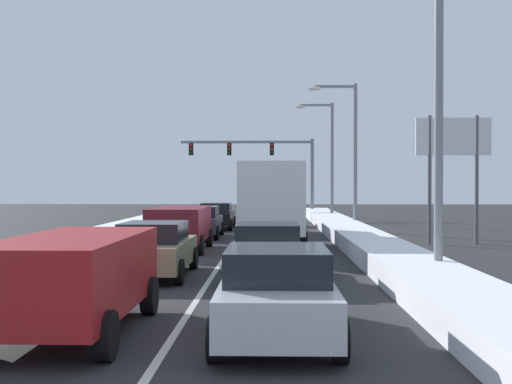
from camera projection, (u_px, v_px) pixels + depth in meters
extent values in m
plane|color=#28282B|center=(226.00, 255.00, 23.71)|extent=(122.95, 122.95, 0.00)
cube|color=silver|center=(234.00, 243.00, 28.44)|extent=(0.14, 52.02, 0.01)
cube|color=white|center=(355.00, 236.00, 28.32)|extent=(1.92, 52.02, 0.63)
cube|color=white|center=(113.00, 235.00, 28.56)|extent=(2.04, 52.02, 0.67)
cube|color=#B7BABF|center=(277.00, 300.00, 10.84)|extent=(1.82, 4.50, 0.70)
cube|color=black|center=(277.00, 264.00, 10.68)|extent=(1.64, 2.20, 0.55)
cube|color=red|center=(226.00, 320.00, 8.65)|extent=(0.24, 0.08, 0.14)
cube|color=red|center=(331.00, 320.00, 8.62)|extent=(0.24, 0.08, 0.14)
cylinder|color=black|center=(229.00, 301.00, 12.41)|extent=(0.22, 0.66, 0.66)
cylinder|color=black|center=(323.00, 301.00, 12.37)|extent=(0.22, 0.66, 0.66)
cylinder|color=black|center=(215.00, 340.00, 9.31)|extent=(0.22, 0.66, 0.66)
cylinder|color=black|center=(340.00, 340.00, 9.27)|extent=(0.22, 0.66, 0.66)
cube|color=#1E5633|center=(268.00, 256.00, 17.52)|extent=(1.82, 4.50, 0.70)
cube|color=black|center=(267.00, 234.00, 17.36)|extent=(1.64, 2.20, 0.55)
cube|color=red|center=(238.00, 261.00, 15.33)|extent=(0.24, 0.08, 0.14)
cube|color=red|center=(296.00, 261.00, 15.30)|extent=(0.24, 0.08, 0.14)
cylinder|color=black|center=(237.00, 260.00, 19.09)|extent=(0.22, 0.66, 0.66)
cylinder|color=black|center=(298.00, 260.00, 19.05)|extent=(0.22, 0.66, 0.66)
cylinder|color=black|center=(231.00, 275.00, 15.99)|extent=(0.22, 0.66, 0.66)
cylinder|color=black|center=(304.00, 275.00, 15.95)|extent=(0.22, 0.66, 0.66)
cube|color=navy|center=(271.00, 207.00, 28.23)|extent=(2.35, 2.20, 2.00)
cube|color=silver|center=(271.00, 197.00, 24.63)|extent=(2.35, 5.00, 2.60)
cylinder|color=black|center=(246.00, 232.00, 28.57)|extent=(0.28, 0.92, 0.92)
cylinder|color=black|center=(297.00, 232.00, 28.52)|extent=(0.28, 0.92, 0.92)
cylinder|color=black|center=(240.00, 243.00, 23.17)|extent=(0.28, 0.92, 0.92)
cylinder|color=black|center=(303.00, 243.00, 23.12)|extent=(0.28, 0.92, 0.92)
cube|color=slate|center=(271.00, 213.00, 34.12)|extent=(1.95, 4.90, 1.25)
cube|color=black|center=(272.00, 210.00, 31.71)|extent=(1.56, 0.06, 0.55)
cube|color=red|center=(255.00, 218.00, 31.74)|extent=(0.20, 0.08, 0.28)
cube|color=red|center=(288.00, 218.00, 31.71)|extent=(0.20, 0.08, 0.28)
cylinder|color=black|center=(254.00, 224.00, 35.85)|extent=(0.25, 0.74, 0.74)
cylinder|color=black|center=(289.00, 224.00, 35.81)|extent=(0.25, 0.74, 0.74)
cylinder|color=black|center=(252.00, 228.00, 32.45)|extent=(0.25, 0.74, 0.74)
cylinder|color=black|center=(291.00, 228.00, 32.41)|extent=(0.25, 0.74, 0.74)
cube|color=silver|center=(270.00, 215.00, 41.08)|extent=(1.82, 4.50, 0.70)
cube|color=black|center=(270.00, 206.00, 40.92)|extent=(1.64, 2.20, 0.55)
cube|color=red|center=(258.00, 215.00, 38.89)|extent=(0.24, 0.08, 0.14)
cube|color=red|center=(281.00, 215.00, 38.86)|extent=(0.24, 0.08, 0.14)
cylinder|color=black|center=(256.00, 219.00, 42.65)|extent=(0.22, 0.66, 0.66)
cylinder|color=black|center=(284.00, 219.00, 42.61)|extent=(0.22, 0.66, 0.66)
cylinder|color=black|center=(255.00, 221.00, 39.55)|extent=(0.22, 0.66, 0.66)
cylinder|color=black|center=(285.00, 221.00, 39.51)|extent=(0.22, 0.66, 0.66)
cube|color=maroon|center=(75.00, 273.00, 11.09)|extent=(1.95, 4.90, 1.25)
cube|color=black|center=(20.00, 276.00, 8.68)|extent=(1.56, 0.06, 0.55)
cube|color=red|center=(79.00, 305.00, 8.67)|extent=(0.20, 0.08, 0.28)
cylinder|color=black|center=(53.00, 295.00, 12.82)|extent=(0.25, 0.74, 0.74)
cylinder|color=black|center=(149.00, 296.00, 12.77)|extent=(0.25, 0.74, 0.74)
cylinder|color=black|center=(105.00, 336.00, 9.38)|extent=(0.25, 0.74, 0.74)
cube|color=#937F60|center=(155.00, 253.00, 18.13)|extent=(1.82, 4.50, 0.70)
cube|color=black|center=(154.00, 232.00, 17.97)|extent=(1.64, 2.20, 0.55)
cube|color=red|center=(111.00, 258.00, 15.95)|extent=(0.24, 0.08, 0.14)
cube|color=red|center=(167.00, 258.00, 15.91)|extent=(0.24, 0.08, 0.14)
cylinder|color=black|center=(135.00, 258.00, 19.70)|extent=(0.22, 0.66, 0.66)
cylinder|color=black|center=(194.00, 258.00, 19.66)|extent=(0.22, 0.66, 0.66)
cylinder|color=black|center=(109.00, 272.00, 16.61)|extent=(0.22, 0.66, 0.66)
cylinder|color=black|center=(179.00, 272.00, 16.56)|extent=(0.22, 0.66, 0.66)
cube|color=maroon|center=(180.00, 223.00, 25.20)|extent=(1.95, 4.90, 1.25)
cube|color=black|center=(171.00, 220.00, 22.79)|extent=(1.56, 0.06, 0.55)
cube|color=red|center=(148.00, 230.00, 22.82)|extent=(0.20, 0.08, 0.28)
cube|color=red|center=(193.00, 230.00, 22.78)|extent=(0.20, 0.08, 0.28)
cylinder|color=black|center=(163.00, 237.00, 26.93)|extent=(0.25, 0.74, 0.74)
cylinder|color=black|center=(209.00, 237.00, 26.88)|extent=(0.25, 0.74, 0.74)
cylinder|color=black|center=(147.00, 245.00, 23.53)|extent=(0.25, 0.74, 0.74)
cylinder|color=black|center=(200.00, 245.00, 23.48)|extent=(0.25, 0.74, 0.74)
cube|color=#38383D|center=(201.00, 224.00, 31.52)|extent=(1.82, 4.50, 0.70)
cube|color=black|center=(200.00, 212.00, 31.37)|extent=(1.64, 2.20, 0.55)
cube|color=red|center=(180.00, 225.00, 29.34)|extent=(0.24, 0.08, 0.14)
cube|color=red|center=(211.00, 225.00, 29.31)|extent=(0.24, 0.08, 0.14)
cylinder|color=black|center=(186.00, 228.00, 33.10)|extent=(0.22, 0.66, 0.66)
cylinder|color=black|center=(221.00, 228.00, 33.06)|extent=(0.22, 0.66, 0.66)
cylinder|color=black|center=(178.00, 233.00, 30.00)|extent=(0.22, 0.66, 0.66)
cylinder|color=black|center=(216.00, 233.00, 29.96)|extent=(0.22, 0.66, 0.66)
cube|color=black|center=(217.00, 218.00, 37.49)|extent=(1.82, 4.50, 0.70)
cube|color=black|center=(216.00, 208.00, 37.33)|extent=(1.64, 2.20, 0.55)
cube|color=red|center=(200.00, 218.00, 35.30)|extent=(0.24, 0.08, 0.14)
cube|color=red|center=(226.00, 218.00, 35.27)|extent=(0.24, 0.08, 0.14)
cylinder|color=black|center=(204.00, 222.00, 39.06)|extent=(0.22, 0.66, 0.66)
cylinder|color=black|center=(234.00, 222.00, 39.02)|extent=(0.22, 0.66, 0.66)
cylinder|color=black|center=(198.00, 225.00, 35.96)|extent=(0.22, 0.66, 0.66)
cylinder|color=black|center=(230.00, 225.00, 35.92)|extent=(0.22, 0.66, 0.66)
cylinder|color=slate|center=(312.00, 178.00, 51.93)|extent=(0.28, 0.28, 6.20)
cube|color=slate|center=(246.00, 142.00, 52.02)|extent=(10.46, 0.20, 0.20)
cube|color=black|center=(272.00, 149.00, 51.98)|extent=(0.34, 0.34, 0.95)
sphere|color=red|center=(272.00, 145.00, 51.79)|extent=(0.22, 0.22, 0.22)
sphere|color=#593F0C|center=(272.00, 149.00, 51.79)|extent=(0.22, 0.22, 0.22)
sphere|color=#0C3819|center=(272.00, 153.00, 51.80)|extent=(0.22, 0.22, 0.22)
cube|color=black|center=(229.00, 149.00, 52.06)|extent=(0.34, 0.34, 0.95)
sphere|color=red|center=(229.00, 146.00, 51.87)|extent=(0.22, 0.22, 0.22)
sphere|color=#593F0C|center=(229.00, 149.00, 51.87)|extent=(0.22, 0.22, 0.22)
sphere|color=#0C3819|center=(229.00, 153.00, 51.87)|extent=(0.22, 0.22, 0.22)
cube|color=black|center=(191.00, 149.00, 52.13)|extent=(0.34, 0.34, 0.95)
sphere|color=red|center=(191.00, 146.00, 51.94)|extent=(0.22, 0.22, 0.22)
sphere|color=#593F0C|center=(191.00, 149.00, 51.94)|extent=(0.22, 0.22, 0.22)
sphere|color=#0C3819|center=(191.00, 153.00, 51.94)|extent=(0.22, 0.22, 0.22)
cylinder|color=gray|center=(439.00, 101.00, 16.44)|extent=(0.22, 0.22, 9.28)
cylinder|color=gray|center=(355.00, 158.00, 35.35)|extent=(0.22, 0.22, 8.01)
cube|color=gray|center=(335.00, 86.00, 35.33)|extent=(2.20, 0.14, 0.14)
ellipsoid|color=#EAE5C6|center=(315.00, 88.00, 35.35)|extent=(0.70, 0.36, 0.24)
cylinder|color=gray|center=(332.00, 162.00, 44.81)|extent=(0.22, 0.22, 8.16)
cube|color=gray|center=(316.00, 105.00, 44.79)|extent=(2.20, 0.14, 0.14)
ellipsoid|color=#EAE5C6|center=(300.00, 107.00, 44.82)|extent=(0.70, 0.36, 0.24)
cylinder|color=#59595B|center=(430.00, 180.00, 27.89)|extent=(0.16, 0.16, 5.50)
cylinder|color=#59595B|center=(477.00, 180.00, 27.85)|extent=(0.16, 0.16, 5.50)
cube|color=white|center=(453.00, 137.00, 27.85)|extent=(3.20, 0.12, 1.60)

